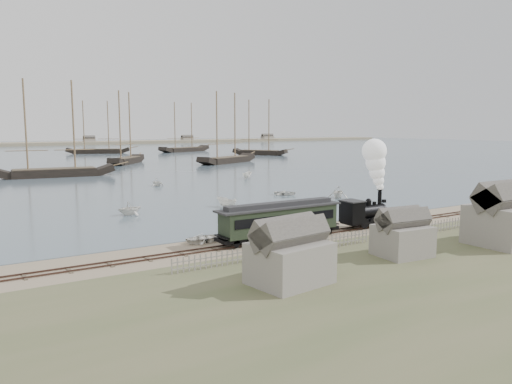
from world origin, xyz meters
TOP-DOWN VIEW (x-y plane):
  - ground at (0.00, 0.00)m, footprint 600.00×600.00m
  - harbor_water at (0.00, 170.00)m, footprint 600.00×336.00m
  - rail_track at (0.00, -2.00)m, footprint 120.00×1.80m
  - picket_fence_west at (-6.50, -7.00)m, footprint 19.00×0.10m
  - picket_fence_east at (12.50, -7.50)m, footprint 15.00×0.10m
  - shed_left at (-10.00, -13.00)m, footprint 5.00×4.00m
  - shed_mid at (2.00, -12.00)m, footprint 4.00×3.50m
  - shed_right at (13.00, -14.00)m, footprint 6.00×5.00m
  - far_spit at (0.00, 250.00)m, footprint 500.00×20.00m
  - locomotive at (8.90, -2.00)m, footprint 7.11×2.66m
  - passenger_coach at (-3.22, -2.00)m, footprint 12.68×2.45m
  - beached_dinghy at (-9.48, 0.89)m, footprint 2.90×3.82m
  - rowboat_1 at (-11.08, 17.88)m, footprint 3.38×3.69m
  - rowboat_2 at (1.31, 16.75)m, footprint 3.51×2.07m
  - rowboat_3 at (14.43, 22.16)m, footprint 4.06×4.20m
  - rowboat_4 at (19.19, 15.52)m, footprint 4.40×4.45m
  - rowboat_5 at (21.66, 45.61)m, footprint 3.32×3.58m
  - rowboat_7 at (2.03, 43.51)m, footprint 3.13×2.89m
  - schooner_2 at (-10.26, 69.79)m, footprint 24.01×7.68m
  - schooner_3 at (13.41, 97.14)m, footprint 14.97×17.04m
  - schooner_4 at (38.55, 84.85)m, footprint 22.47×14.36m
  - schooner_5 at (67.29, 113.03)m, footprint 15.54×19.01m
  - schooner_8 at (20.08, 153.37)m, footprint 23.53×12.61m
  - schooner_9 at (53.55, 148.60)m, footprint 24.71×13.70m

SIDE VIEW (x-z plane):
  - ground at x=0.00m, z-range 0.00..0.00m
  - picket_fence_west at x=-6.50m, z-range -0.60..0.60m
  - picket_fence_east at x=12.50m, z-range -0.60..0.60m
  - shed_left at x=-10.00m, z-range -2.05..2.05m
  - shed_mid at x=2.00m, z-range -1.80..1.80m
  - shed_right at x=13.00m, z-range -2.55..2.55m
  - far_spit at x=0.00m, z-range -0.90..0.90m
  - harbor_water at x=0.00m, z-range 0.00..0.06m
  - rail_track at x=0.00m, z-range -0.04..0.12m
  - beached_dinghy at x=-9.48m, z-range 0.00..0.74m
  - rowboat_3 at x=14.43m, z-range 0.06..0.77m
  - rowboat_2 at x=1.31m, z-range 0.06..1.33m
  - rowboat_7 at x=2.03m, z-range 0.06..1.43m
  - rowboat_5 at x=21.66m, z-range 0.06..1.43m
  - rowboat_1 at x=-11.08m, z-range 0.06..1.71m
  - rowboat_4 at x=19.19m, z-range 0.06..1.84m
  - passenger_coach at x=-3.22m, z-range 0.42..3.50m
  - locomotive at x=8.90m, z-range -0.33..8.53m
  - schooner_2 at x=-10.26m, z-range 0.06..20.06m
  - schooner_3 at x=13.41m, z-range 0.06..20.06m
  - schooner_4 at x=38.55m, z-range 0.06..20.06m
  - schooner_5 at x=67.29m, z-range 0.06..20.06m
  - schooner_8 at x=20.08m, z-range 0.06..20.06m
  - schooner_9 at x=53.55m, z-range 0.06..20.06m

